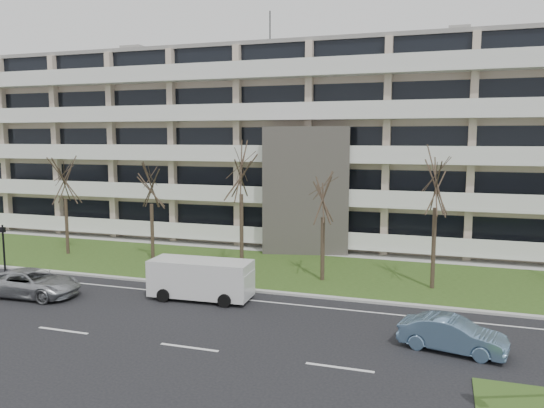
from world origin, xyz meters
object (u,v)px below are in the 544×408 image
(white_van, at_px, (202,276))
(pedestrian_signal, at_px, (3,242))
(silver_pickup, at_px, (32,283))
(blue_sedan, at_px, (452,334))

(white_van, height_order, pedestrian_signal, pedestrian_signal)
(white_van, bearing_deg, pedestrian_signal, 172.70)
(silver_pickup, bearing_deg, pedestrian_signal, 53.65)
(pedestrian_signal, bearing_deg, silver_pickup, -30.81)
(blue_sedan, bearing_deg, silver_pickup, 99.75)
(pedestrian_signal, bearing_deg, blue_sedan, -6.57)
(silver_pickup, bearing_deg, white_van, -77.98)
(blue_sedan, xyz_separation_m, white_van, (-12.11, 3.10, 0.55))
(blue_sedan, bearing_deg, white_van, 87.60)
(silver_pickup, xyz_separation_m, white_van, (8.66, 2.30, 0.51))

